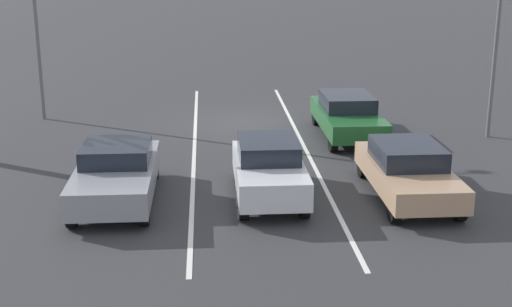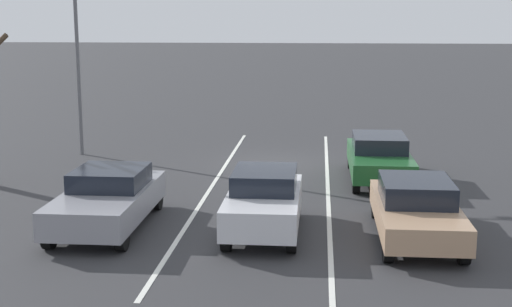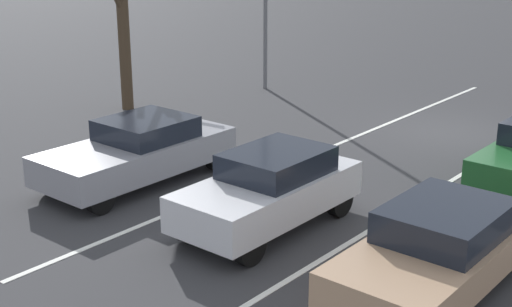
% 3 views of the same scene
% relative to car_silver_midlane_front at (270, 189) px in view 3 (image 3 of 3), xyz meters
% --- Properties ---
extents(ground_plane, '(240.00, 240.00, 0.00)m').
position_rel_car_silver_midlane_front_xyz_m(ground_plane, '(0.19, -8.34, -0.80)').
color(ground_plane, '#333335').
extents(lane_stripe_left_divider, '(0.12, 18.95, 0.01)m').
position_rel_car_silver_midlane_front_xyz_m(lane_stripe_left_divider, '(-1.60, -4.86, -0.79)').
color(lane_stripe_left_divider, silver).
rests_on(lane_stripe_left_divider, ground_plane).
extents(lane_stripe_center_divider, '(0.12, 18.95, 0.01)m').
position_rel_car_silver_midlane_front_xyz_m(lane_stripe_center_divider, '(1.99, -4.86, -0.79)').
color(lane_stripe_center_divider, silver).
rests_on(lane_stripe_center_divider, ground_plane).
extents(car_silver_midlane_front, '(1.72, 4.00, 1.52)m').
position_rel_car_silver_midlane_front_xyz_m(car_silver_midlane_front, '(0.00, 0.00, 0.00)').
color(car_silver_midlane_front, silver).
rests_on(car_silver_midlane_front, ground_plane).
extents(car_tan_leftlane_front, '(1.85, 4.59, 1.41)m').
position_rel_car_silver_midlane_front_xyz_m(car_tan_leftlane_front, '(-3.62, 0.14, -0.07)').
color(car_tan_leftlane_front, tan).
rests_on(car_tan_leftlane_front, ground_plane).
extents(car_gray_rightlane_front, '(1.94, 4.61, 1.44)m').
position_rel_car_silver_midlane_front_xyz_m(car_gray_rightlane_front, '(3.92, -0.13, -0.06)').
color(car_gray_rightlane_front, gray).
rests_on(car_gray_rightlane_front, ground_plane).
extents(bare_tree_near, '(2.27, 2.77, 6.17)m').
position_rel_car_silver_midlane_front_xyz_m(bare_tree_near, '(9.23, -4.25, 2.36)').
color(bare_tree_near, '#423323').
rests_on(bare_tree_near, ground_plane).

